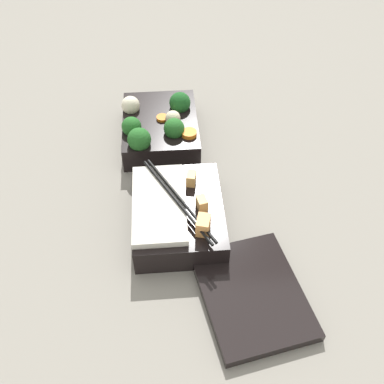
% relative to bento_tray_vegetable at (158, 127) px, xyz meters
% --- Properties ---
extents(ground_plane, '(3.00, 3.00, 0.00)m').
position_rel_bento_tray_vegetable_xyz_m(ground_plane, '(0.10, 0.00, -0.03)').
color(ground_plane, gray).
extents(bento_tray_vegetable, '(0.19, 0.15, 0.08)m').
position_rel_bento_tray_vegetable_xyz_m(bento_tray_vegetable, '(0.00, 0.00, 0.00)').
color(bento_tray_vegetable, black).
rests_on(bento_tray_vegetable, ground_plane).
extents(bento_tray_rice, '(0.19, 0.15, 0.08)m').
position_rel_bento_tray_vegetable_xyz_m(bento_tray_rice, '(0.23, 0.02, -0.00)').
color(bento_tray_rice, black).
rests_on(bento_tray_rice, ground_plane).
extents(bento_lid, '(0.21, 0.18, 0.02)m').
position_rel_bento_tray_vegetable_xyz_m(bento_lid, '(0.37, 0.13, -0.02)').
color(bento_lid, black).
rests_on(bento_lid, ground_plane).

